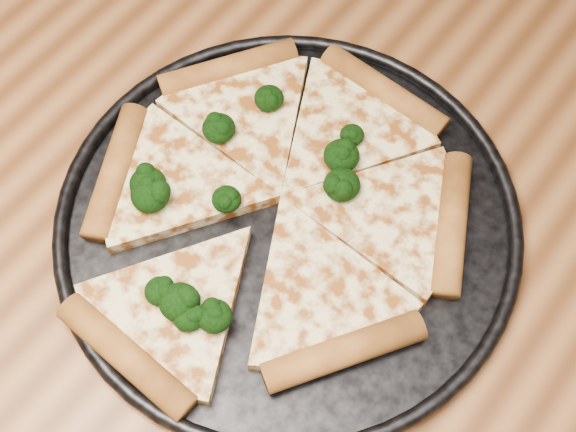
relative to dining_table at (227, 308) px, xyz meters
The scene contains 4 objects.
dining_table is the anchor object (origin of this frame).
pizza_pan 0.12m from the dining_table, 70.73° to the left, with size 0.38×0.38×0.02m.
pizza 0.13m from the dining_table, 84.68° to the left, with size 0.33×0.34×0.02m.
broccoli_florets 0.13m from the dining_table, 115.34° to the left, with size 0.15×0.23×0.02m.
Camera 1 is at (0.21, -0.18, 1.34)m, focal length 50.98 mm.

